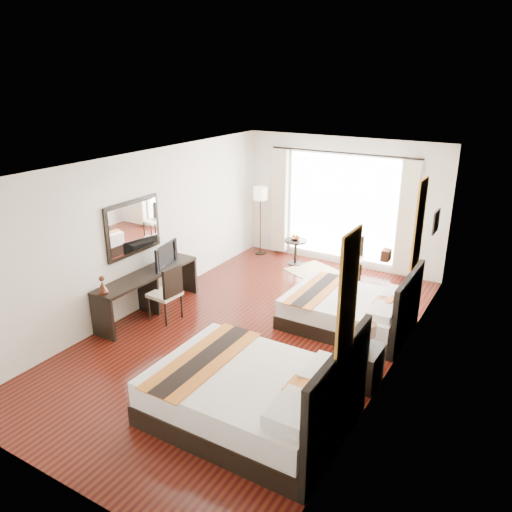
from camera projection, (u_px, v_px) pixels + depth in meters
The scene contains 29 objects.
floor at pixel (252, 334), 8.22m from camera, with size 4.50×7.50×0.01m, color #320909.
ceiling at pixel (252, 164), 7.25m from camera, with size 4.50×7.50×0.02m, color white.
wall_headboard at pixel (396, 283), 6.66m from camera, with size 0.01×7.50×2.80m, color silver.
wall_desk at pixel (143, 232), 8.81m from camera, with size 0.01×7.50×2.80m, color silver.
wall_window at pixel (342, 203), 10.75m from camera, with size 4.50×0.01×2.80m, color silver.
wall_entry at pixel (48, 371), 4.71m from camera, with size 4.50×0.01×2.80m, color silver.
window_glass at pixel (341, 207), 10.78m from camera, with size 2.40×0.02×2.20m, color white.
sheer_curtain at pixel (340, 208), 10.73m from camera, with size 2.30×0.02×2.10m, color white.
drape_left at pixel (280, 201), 11.40m from camera, with size 0.35×0.14×2.35m, color beige.
drape_right at pixel (407, 219), 10.01m from camera, with size 0.35×0.14×2.35m, color beige.
art_panel_near at pixel (348, 295), 5.00m from camera, with size 0.03×0.50×1.35m, color #8C3614.
art_panel_far at pixel (419, 224), 7.34m from camera, with size 0.03×0.50×1.35m, color #8C3614.
wall_sconce at pixel (386, 255), 6.17m from camera, with size 0.10×0.14×0.14m, color #3F2116.
mirror_frame at pixel (133, 228), 8.53m from camera, with size 0.04×1.25×0.95m, color black.
mirror_glass at pixel (134, 228), 8.52m from camera, with size 0.01×1.12×0.82m, color white.
bed_near at pixel (254, 395), 6.09m from camera, with size 2.36×1.84×1.33m.
bed_far at pixel (351, 310), 8.36m from camera, with size 2.02×1.58×1.14m.
nightstand at pixel (362, 365), 6.83m from camera, with size 0.46×0.57×0.55m, color black.
table_lamp at pixel (368, 331), 6.77m from camera, with size 0.23×0.23×0.36m.
vase at pixel (361, 354), 6.56m from camera, with size 0.14×0.14×0.14m, color black.
console_desk at pixel (148, 293), 8.83m from camera, with size 0.50×2.20×0.76m, color black.
television at pixel (163, 255), 8.94m from camera, with size 0.75×0.10×0.43m, color black.
bronze_figurine at pixel (103, 286), 7.84m from camera, with size 0.18×0.18×0.26m, color #3F2116, non-canonical shape.
desk_chair at pixel (166, 303), 8.60m from camera, with size 0.49×0.49×1.01m.
floor_lamp at pixel (260, 198), 11.35m from camera, with size 0.32×0.32×1.60m.
side_table at pixel (295, 252), 11.09m from camera, with size 0.50×0.50×0.57m, color black.
fruit_bowl at pixel (295, 239), 10.99m from camera, with size 0.20×0.20×0.05m, color #453218.
window_chair at pixel (353, 265), 10.42m from camera, with size 0.48×0.48×0.86m.
jute_rug at pixel (320, 274), 10.61m from camera, with size 1.37×0.93×0.01m, color tan.
Camera 1 is at (3.76, -6.22, 4.05)m, focal length 35.00 mm.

